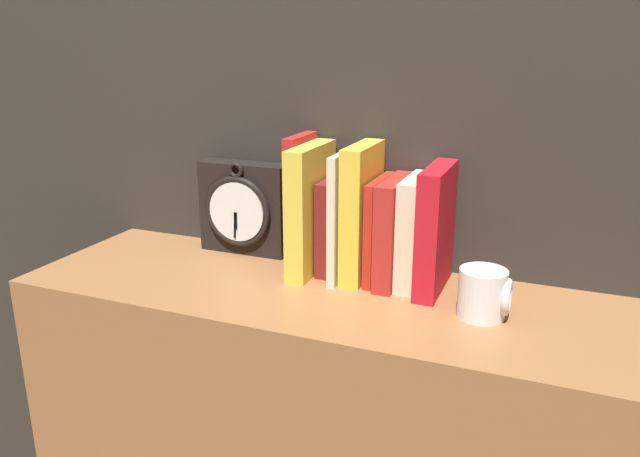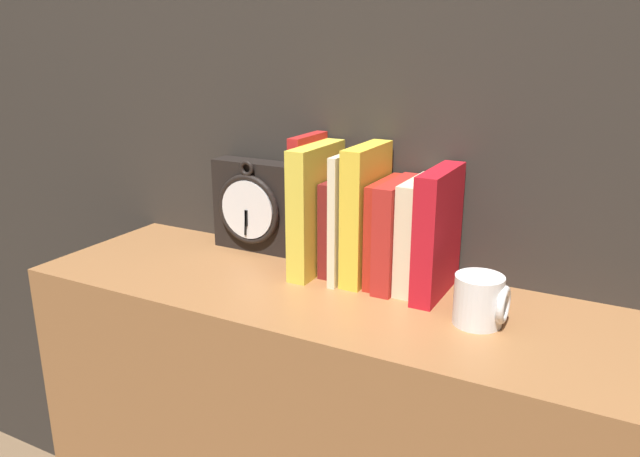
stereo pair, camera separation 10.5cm
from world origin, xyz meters
name	(u,v)px [view 1 (the left image)]	position (x,y,z in m)	size (l,w,h in m)	color
wall_back	(362,12)	(0.00, 0.20, 1.30)	(6.00, 0.05, 2.60)	#2D2823
clock	(244,208)	(-0.22, 0.13, 0.92)	(0.18, 0.07, 0.19)	black
book_slot0_red	(301,202)	(-0.08, 0.11, 0.96)	(0.02, 0.11, 0.25)	#B31F1F
book_slot1_yellow	(311,210)	(-0.05, 0.08, 0.95)	(0.04, 0.16, 0.24)	yellow
book_slot2_maroon	(335,225)	(-0.01, 0.10, 0.92)	(0.03, 0.12, 0.18)	maroon
book_slot3_cream	(345,214)	(0.01, 0.09, 0.95)	(0.01, 0.15, 0.23)	beige
book_slot4_yellow	(362,212)	(0.04, 0.09, 0.95)	(0.04, 0.14, 0.25)	yellow
book_slot5_red	(379,229)	(0.07, 0.10, 0.93)	(0.02, 0.13, 0.19)	red
book_slot6_red	(394,231)	(0.10, 0.09, 0.93)	(0.03, 0.15, 0.19)	#B1251F
book_slot7_cream	(414,231)	(0.14, 0.10, 0.93)	(0.03, 0.14, 0.19)	beige
book_slot8_red	(436,229)	(0.18, 0.08, 0.94)	(0.04, 0.16, 0.22)	red
mug	(485,293)	(0.28, 0.00, 0.87)	(0.08, 0.08, 0.08)	white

